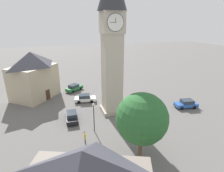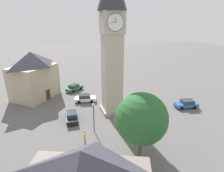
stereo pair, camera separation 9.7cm
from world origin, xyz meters
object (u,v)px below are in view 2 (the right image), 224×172
object	(u,v)px
car_blue_kerb	(72,116)
car_red_corner	(186,104)
building_shop_left	(33,75)
car_white_side	(85,98)
lamp_post	(94,113)
clock_tower	(112,29)
car_silver_kerb	(74,88)
tree	(141,119)
pedestrian	(85,136)

from	to	relation	value
car_blue_kerb	car_red_corner	distance (m)	20.72
car_red_corner	building_shop_left	size ratio (longest dim) A/B	0.40
car_white_side	lamp_post	distance (m)	10.92
clock_tower	car_red_corner	world-z (taller)	clock_tower
car_silver_kerb	building_shop_left	distance (m)	9.20
lamp_post	tree	bearing A→B (deg)	119.72
tree	lamp_post	xyz separation A→B (m)	(3.91, -6.85, -2.12)
tree	lamp_post	world-z (taller)	tree
tree	lamp_post	distance (m)	8.17
car_red_corner	tree	world-z (taller)	tree
car_red_corner	lamp_post	world-z (taller)	lamp_post
car_silver_kerb	tree	xyz separation A→B (m)	(-4.84, 24.42, 4.37)
building_shop_left	car_white_side	bearing A→B (deg)	150.19
car_blue_kerb	pedestrian	xyz separation A→B (m)	(-1.06, 6.36, 0.25)
pedestrian	car_red_corner	bearing A→B (deg)	-166.25
clock_tower	building_shop_left	bearing A→B (deg)	-38.85
car_white_side	tree	bearing A→B (deg)	101.19
clock_tower	pedestrian	world-z (taller)	clock_tower
pedestrian	building_shop_left	xyz separation A→B (m)	(7.28, -18.41, 3.88)
tree	building_shop_left	distance (m)	26.34
car_red_corner	pedestrian	distance (m)	20.18
pedestrian	building_shop_left	size ratio (longest dim) A/B	0.15
clock_tower	building_shop_left	world-z (taller)	clock_tower
building_shop_left	tree	bearing A→B (deg)	119.39
car_silver_kerb	building_shop_left	size ratio (longest dim) A/B	0.39
car_blue_kerb	lamp_post	world-z (taller)	lamp_post
clock_tower	car_blue_kerb	size ratio (longest dim) A/B	5.70
clock_tower	lamp_post	xyz separation A→B (m)	(4.36, 5.32, -10.94)
clock_tower	car_red_corner	bearing A→B (deg)	168.13
clock_tower	pedestrian	xyz separation A→B (m)	(6.10, 7.63, -12.95)
lamp_post	car_white_side	bearing A→B (deg)	-92.38
tree	car_white_side	bearing A→B (deg)	-78.81
car_blue_kerb	lamp_post	bearing A→B (deg)	124.68
clock_tower	building_shop_left	distance (m)	19.42
building_shop_left	lamp_post	world-z (taller)	building_shop_left
car_blue_kerb	car_silver_kerb	distance (m)	13.65
car_red_corner	tree	xyz separation A→B (m)	(13.95, 9.34, 4.37)
car_red_corner	lamp_post	distance (m)	18.18
car_red_corner	pedestrian	world-z (taller)	pedestrian
car_white_side	lamp_post	world-z (taller)	lamp_post
car_red_corner	tree	distance (m)	17.35
car_white_side	tree	distance (m)	18.40
car_blue_kerb	lamp_post	xyz separation A→B (m)	(-2.80, 4.05, 2.25)
clock_tower	car_white_side	distance (m)	14.77
car_silver_kerb	car_white_side	size ratio (longest dim) A/B	0.99
car_white_side	car_blue_kerb	bearing A→B (deg)	63.93
building_shop_left	car_silver_kerb	bearing A→B (deg)	-169.70
building_shop_left	lamp_post	xyz separation A→B (m)	(-9.01, 16.10, -1.87)
car_blue_kerb	car_white_side	world-z (taller)	same
car_blue_kerb	car_white_side	xyz separation A→B (m)	(-3.25, -6.63, 0.00)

